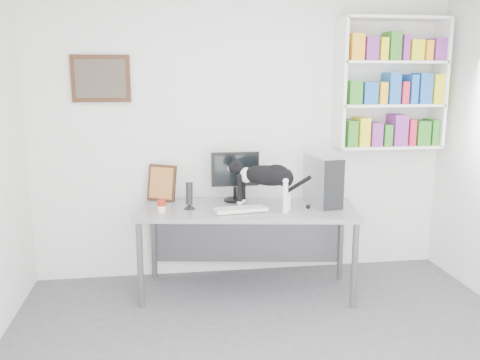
# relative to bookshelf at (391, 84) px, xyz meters

# --- Properties ---
(room) EXTENTS (4.01, 4.01, 2.70)m
(room) POSITION_rel_bookshelf_xyz_m (-1.40, -1.85, -0.50)
(room) COLOR #5D5D62
(room) RESTS_ON ground
(bookshelf) EXTENTS (1.03, 0.28, 1.24)m
(bookshelf) POSITION_rel_bookshelf_xyz_m (0.00, 0.00, 0.00)
(bookshelf) COLOR white
(bookshelf) RESTS_ON room
(wall_art) EXTENTS (0.52, 0.04, 0.42)m
(wall_art) POSITION_rel_bookshelf_xyz_m (-2.70, 0.12, 0.05)
(wall_art) COLOR #4C2A18
(wall_art) RESTS_ON room
(desk) EXTENTS (1.99, 1.02, 0.79)m
(desk) POSITION_rel_bookshelf_xyz_m (-1.45, -0.39, -1.46)
(desk) COLOR gray
(desk) RESTS_ON room
(monitor) EXTENTS (0.44, 0.21, 0.47)m
(monitor) POSITION_rel_bookshelf_xyz_m (-1.52, -0.13, -0.83)
(monitor) COLOR black
(monitor) RESTS_ON desk
(keyboard) EXTENTS (0.47, 0.23, 0.03)m
(keyboard) POSITION_rel_bookshelf_xyz_m (-1.52, -0.51, -1.04)
(keyboard) COLOR silver
(keyboard) RESTS_ON desk
(pc_tower) EXTENTS (0.25, 0.47, 0.44)m
(pc_tower) POSITION_rel_bookshelf_xyz_m (-0.76, -0.38, -0.84)
(pc_tower) COLOR silver
(pc_tower) RESTS_ON desk
(speaker) EXTENTS (0.13, 0.13, 0.25)m
(speaker) POSITION_rel_bookshelf_xyz_m (-1.95, -0.36, -0.94)
(speaker) COLOR black
(speaker) RESTS_ON desk
(leaning_print) EXTENTS (0.30, 0.23, 0.34)m
(leaning_print) POSITION_rel_bookshelf_xyz_m (-2.19, -0.01, -0.89)
(leaning_print) COLOR #4C2A18
(leaning_print) RESTS_ON desk
(soup_can) EXTENTS (0.08, 0.08, 0.10)m
(soup_can) POSITION_rel_bookshelf_xyz_m (-2.19, -0.43, -1.01)
(soup_can) COLOR #AB210E
(soup_can) RESTS_ON desk
(cat) EXTENTS (0.67, 0.49, 0.41)m
(cat) POSITION_rel_bookshelf_xyz_m (-1.31, -0.50, -0.85)
(cat) COLOR black
(cat) RESTS_ON desk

